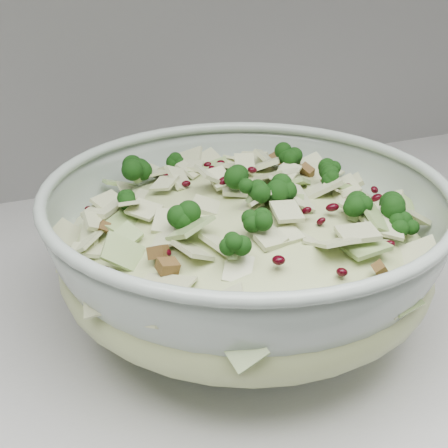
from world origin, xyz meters
The scene contains 2 objects.
mixing_bowl centered at (-0.49, 1.61, 0.97)m, with size 0.43×0.43×0.14m.
salad centered at (-0.49, 1.61, 0.99)m, with size 0.39×0.39×0.14m.
Camera 1 is at (-0.69, 1.18, 1.24)m, focal length 50.00 mm.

